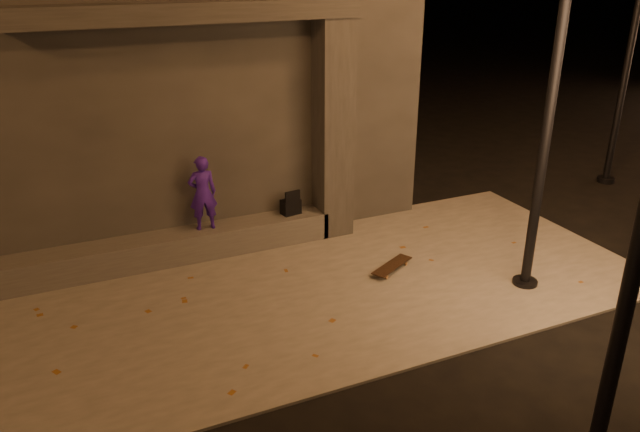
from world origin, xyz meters
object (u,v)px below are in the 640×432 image
backpack (291,205)px  skateboard (392,266)px  column (333,131)px  skateboarder (203,193)px

backpack → skateboard: (0.97, -1.74, -0.52)m
skateboard → column: bearing=68.8°
skateboarder → skateboard: bearing=148.2°
skateboarder → skateboard: (2.44, -1.74, -0.97)m
column → skateboard: bearing=-83.6°
column → skateboard: 2.45m
skateboarder → backpack: size_ratio=2.75×
skateboarder → backpack: 1.54m
skateboarder → skateboard: skateboarder is taller
backpack → skateboard: backpack is taller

